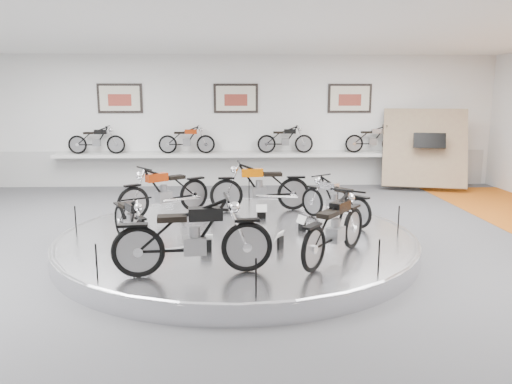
{
  "coord_description": "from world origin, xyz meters",
  "views": [
    {
      "loc": [
        -0.01,
        -8.49,
        2.75
      ],
      "look_at": [
        0.36,
        0.6,
        1.01
      ],
      "focal_mm": 35.0,
      "sensor_mm": 36.0,
      "label": 1
    }
  ],
  "objects_px": {
    "bike_e": "(193,236)",
    "display_platform": "(237,241)",
    "bike_b": "(260,186)",
    "bike_d": "(130,220)",
    "shelf": "(236,155)",
    "bike_f": "(335,227)",
    "bike_c": "(165,191)",
    "bike_a": "(335,200)"
  },
  "relations": [
    {
      "from": "bike_e",
      "to": "display_platform",
      "type": "bearing_deg",
      "value": 67.54
    },
    {
      "from": "bike_b",
      "to": "bike_d",
      "type": "bearing_deg",
      "value": 42.18
    },
    {
      "from": "shelf",
      "to": "bike_b",
      "type": "distance_m",
      "value": 4.62
    },
    {
      "from": "display_platform",
      "to": "shelf",
      "type": "distance_m",
      "value": 6.46
    },
    {
      "from": "bike_d",
      "to": "bike_e",
      "type": "distance_m",
      "value": 1.87
    },
    {
      "from": "bike_b",
      "to": "bike_f",
      "type": "xyz_separation_m",
      "value": [
        0.97,
        -3.33,
        -0.03
      ]
    },
    {
      "from": "bike_e",
      "to": "bike_b",
      "type": "bearing_deg",
      "value": 67.74
    },
    {
      "from": "shelf",
      "to": "bike_c",
      "type": "distance_m",
      "value": 5.16
    },
    {
      "from": "shelf",
      "to": "bike_f",
      "type": "distance_m",
      "value": 8.06
    },
    {
      "from": "bike_c",
      "to": "bike_e",
      "type": "height_order",
      "value": "bike_e"
    },
    {
      "from": "bike_a",
      "to": "bike_b",
      "type": "distance_m",
      "value": 1.77
    },
    {
      "from": "display_platform",
      "to": "bike_b",
      "type": "bearing_deg",
      "value": 74.32
    },
    {
      "from": "bike_d",
      "to": "bike_e",
      "type": "height_order",
      "value": "bike_e"
    },
    {
      "from": "display_platform",
      "to": "bike_d",
      "type": "distance_m",
      "value": 1.98
    },
    {
      "from": "bike_b",
      "to": "bike_e",
      "type": "xyz_separation_m",
      "value": [
        -1.12,
        -3.93,
        0.01
      ]
    },
    {
      "from": "bike_b",
      "to": "bike_d",
      "type": "distance_m",
      "value": 3.36
    },
    {
      "from": "bike_c",
      "to": "bike_f",
      "type": "distance_m",
      "value": 4.22
    },
    {
      "from": "bike_b",
      "to": "bike_d",
      "type": "relative_size",
      "value": 1.25
    },
    {
      "from": "display_platform",
      "to": "bike_e",
      "type": "bearing_deg",
      "value": -106.11
    },
    {
      "from": "display_platform",
      "to": "bike_e",
      "type": "xyz_separation_m",
      "value": [
        -0.61,
        -2.12,
        0.71
      ]
    },
    {
      "from": "bike_b",
      "to": "bike_c",
      "type": "height_order",
      "value": "bike_b"
    },
    {
      "from": "shelf",
      "to": "bike_b",
      "type": "bearing_deg",
      "value": -83.69
    },
    {
      "from": "bike_c",
      "to": "bike_e",
      "type": "bearing_deg",
      "value": 66.89
    },
    {
      "from": "bike_d",
      "to": "bike_b",
      "type": "bearing_deg",
      "value": 108.08
    },
    {
      "from": "bike_f",
      "to": "bike_e",
      "type": "bearing_deg",
      "value": 142.36
    },
    {
      "from": "bike_a",
      "to": "bike_b",
      "type": "relative_size",
      "value": 0.84
    },
    {
      "from": "shelf",
      "to": "bike_b",
      "type": "relative_size",
      "value": 5.96
    },
    {
      "from": "display_platform",
      "to": "bike_b",
      "type": "relative_size",
      "value": 3.47
    },
    {
      "from": "display_platform",
      "to": "bike_a",
      "type": "distance_m",
      "value": 2.16
    },
    {
      "from": "shelf",
      "to": "bike_e",
      "type": "distance_m",
      "value": 8.54
    },
    {
      "from": "display_platform",
      "to": "shelf",
      "type": "relative_size",
      "value": 0.58
    },
    {
      "from": "shelf",
      "to": "bike_d",
      "type": "xyz_separation_m",
      "value": [
        -1.78,
        -7.06,
        -0.26
      ]
    },
    {
      "from": "shelf",
      "to": "bike_f",
      "type": "height_order",
      "value": "bike_f"
    },
    {
      "from": "bike_e",
      "to": "bike_f",
      "type": "xyz_separation_m",
      "value": [
        2.09,
        0.59,
        -0.04
      ]
    },
    {
      "from": "bike_b",
      "to": "bike_d",
      "type": "height_order",
      "value": "bike_b"
    },
    {
      "from": "bike_c",
      "to": "bike_e",
      "type": "relative_size",
      "value": 0.95
    },
    {
      "from": "bike_a",
      "to": "bike_d",
      "type": "distance_m",
      "value": 3.97
    },
    {
      "from": "bike_b",
      "to": "bike_e",
      "type": "distance_m",
      "value": 4.08
    },
    {
      "from": "bike_a",
      "to": "bike_f",
      "type": "height_order",
      "value": "bike_f"
    },
    {
      "from": "display_platform",
      "to": "bike_d",
      "type": "relative_size",
      "value": 4.32
    },
    {
      "from": "bike_c",
      "to": "bike_f",
      "type": "xyz_separation_m",
      "value": [
        2.98,
        -2.99,
        -0.02
      ]
    },
    {
      "from": "shelf",
      "to": "bike_d",
      "type": "relative_size",
      "value": 7.42
    }
  ]
}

